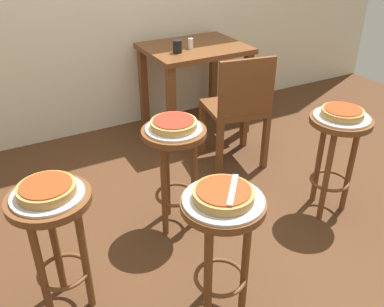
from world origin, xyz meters
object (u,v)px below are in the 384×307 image
(serving_plate_rear, at_px, (174,129))
(wooden_chair, at_px, (238,107))
(pizza_foreground, at_px, (224,194))
(pizza_rear, at_px, (174,124))
(stool_middle, at_px, (336,144))
(pizza_leftside, at_px, (46,189))
(serving_plate_leftside, at_px, (48,195))
(stool_leftside, at_px, (55,228))
(serving_plate_foreground, at_px, (223,200))
(pizza_server_knife, at_px, (233,189))
(pizza_middle, at_px, (343,112))
(stool_rear, at_px, (174,157))
(serving_plate_middle, at_px, (342,117))
(stool_foreground, at_px, (222,234))
(dining_table, at_px, (194,63))
(condiment_shaker, at_px, (191,43))
(cup_near_edge, at_px, (177,46))

(serving_plate_rear, distance_m, wooden_chair, 0.86)
(pizza_foreground, distance_m, serving_plate_rear, 0.69)
(pizza_rear, bearing_deg, stool_middle, -19.68)
(pizza_leftside, bearing_deg, pizza_rear, 22.38)
(serving_plate_leftside, bearing_deg, stool_leftside, 0.00)
(serving_plate_foreground, relative_size, pizza_leftside, 1.40)
(serving_plate_leftside, distance_m, pizza_server_knife, 0.77)
(pizza_middle, relative_size, serving_plate_leftside, 0.78)
(pizza_server_knife, bearing_deg, stool_rear, 32.97)
(serving_plate_middle, distance_m, pizza_leftside, 1.65)
(pizza_foreground, xyz_separation_m, stool_rear, (0.11, 0.68, -0.21))
(pizza_foreground, height_order, serving_plate_leftside, pizza_foreground)
(stool_foreground, xyz_separation_m, pizza_leftside, (-0.62, 0.38, 0.21))
(serving_plate_leftside, distance_m, pizza_leftside, 0.03)
(stool_middle, distance_m, pizza_leftside, 1.66)
(pizza_middle, height_order, pizza_server_knife, pizza_server_knife)
(stool_middle, height_order, pizza_leftside, pizza_leftside)
(pizza_foreground, height_order, wooden_chair, wooden_chair)
(dining_table, relative_size, condiment_shaker, 9.98)
(pizza_foreground, distance_m, pizza_middle, 1.09)
(stool_leftside, bearing_deg, stool_foreground, -31.37)
(serving_plate_rear, height_order, condiment_shaker, condiment_shaker)
(cup_near_edge, bearing_deg, pizza_leftside, -134.10)
(stool_leftside, xyz_separation_m, pizza_server_knife, (0.65, -0.40, 0.23))
(pizza_server_knife, bearing_deg, serving_plate_leftside, 98.30)
(serving_plate_leftside, bearing_deg, condiment_shaker, 43.94)
(pizza_middle, bearing_deg, cup_near_edge, 105.73)
(stool_foreground, xyz_separation_m, stool_leftside, (-0.62, 0.38, 0.00))
(pizza_server_knife, bearing_deg, dining_table, 15.38)
(stool_foreground, relative_size, pizza_leftside, 2.66)
(pizza_rear, bearing_deg, serving_plate_middle, -19.68)
(pizza_rear, relative_size, pizza_server_knife, 1.15)
(dining_table, bearing_deg, cup_near_edge, -153.68)
(pizza_leftside, distance_m, condiment_shaker, 1.97)
(serving_plate_foreground, relative_size, pizza_foreground, 1.34)
(serving_plate_rear, bearing_deg, serving_plate_middle, -19.68)
(serving_plate_middle, relative_size, serving_plate_leftside, 1.05)
(stool_foreground, distance_m, pizza_foreground, 0.21)
(pizza_leftside, distance_m, cup_near_edge, 1.83)
(serving_plate_foreground, height_order, stool_rear, serving_plate_foreground)
(stool_foreground, height_order, pizza_server_knife, pizza_server_knife)
(pizza_rear, bearing_deg, stool_leftside, -157.62)
(pizza_leftside, distance_m, wooden_chair, 1.64)
(stool_rear, bearing_deg, pizza_foreground, -99.47)
(pizza_rear, relative_size, condiment_shaker, 3.16)
(serving_plate_leftside, height_order, cup_near_edge, cup_near_edge)
(pizza_leftside, bearing_deg, pizza_foreground, -31.37)
(dining_table, relative_size, wooden_chair, 0.94)
(serving_plate_middle, bearing_deg, condiment_shaker, 99.73)
(stool_rear, relative_size, pizza_server_knife, 2.94)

